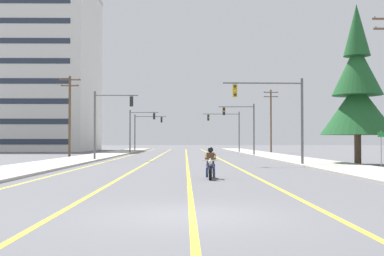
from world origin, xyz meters
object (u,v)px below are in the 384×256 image
at_px(traffic_signal_near_left, 107,115).
at_px(apartment_building_far_left_block, 34,69).
at_px(traffic_signal_far_left, 144,127).
at_px(utility_pole_right_far, 271,119).
at_px(traffic_signal_near_right, 279,107).
at_px(traffic_signal_mid_right, 244,122).
at_px(street_sign, 381,145).
at_px(traffic_signal_mid_left, 138,125).
at_px(traffic_signal_far_right, 228,125).
at_px(conifer_tree_right_verge_near, 357,91).
at_px(motorcycle_with_rider, 210,166).
at_px(utility_pole_left_near, 70,113).

height_order(traffic_signal_near_left, apartment_building_far_left_block, apartment_building_far_left_block).
bearing_deg(traffic_signal_far_left, utility_pole_right_far, -23.63).
xyz_separation_m(traffic_signal_near_right, traffic_signal_near_left, (-13.65, 9.20, -0.11)).
bearing_deg(traffic_signal_mid_right, street_sign, -77.99).
bearing_deg(traffic_signal_mid_left, traffic_signal_near_right, -69.08).
height_order(traffic_signal_mid_left, utility_pole_right_far, utility_pole_right_far).
xyz_separation_m(traffic_signal_mid_left, traffic_signal_far_right, (13.29, 4.01, 0.09)).
bearing_deg(traffic_signal_near_right, conifer_tree_right_verge_near, 9.56).
xyz_separation_m(motorcycle_with_rider, traffic_signal_mid_right, (5.86, 35.41, 3.48)).
height_order(traffic_signal_mid_left, conifer_tree_right_verge_near, conifer_tree_right_verge_near).
height_order(motorcycle_with_rider, traffic_signal_near_right, traffic_signal_near_right).
bearing_deg(traffic_signal_near_left, traffic_signal_mid_left, 89.36).
relative_size(motorcycle_with_rider, traffic_signal_near_left, 0.35).
distance_m(traffic_signal_near_right, utility_pole_right_far, 38.40).
bearing_deg(utility_pole_left_near, conifer_tree_right_verge_near, -34.94).
bearing_deg(utility_pole_left_near, traffic_signal_near_right, -44.07).
xyz_separation_m(utility_pole_left_near, utility_pole_right_far, (25.42, 19.28, 0.31)).
height_order(traffic_signal_near_right, apartment_building_far_left_block, apartment_building_far_left_block).
distance_m(traffic_signal_far_left, conifer_tree_right_verge_near, 49.49).
distance_m(traffic_signal_near_right, traffic_signal_far_right, 38.96).
height_order(traffic_signal_far_left, street_sign, traffic_signal_far_left).
height_order(traffic_signal_near_left, conifer_tree_right_verge_near, conifer_tree_right_verge_near).
bearing_deg(street_sign, motorcycle_with_rider, -142.45).
bearing_deg(street_sign, utility_pole_left_near, 139.34).
relative_size(traffic_signal_near_left, traffic_signal_mid_left, 1.00).
bearing_deg(motorcycle_with_rider, utility_pole_right_far, 76.80).
bearing_deg(utility_pole_right_far, traffic_signal_near_right, -99.29).
distance_m(traffic_signal_mid_right, street_sign, 27.28).
height_order(motorcycle_with_rider, traffic_signal_near_left, traffic_signal_near_left).
height_order(traffic_signal_far_right, street_sign, traffic_signal_far_right).
bearing_deg(apartment_building_far_left_block, motorcycle_with_rider, -66.50).
distance_m(traffic_signal_mid_right, conifer_tree_right_verge_near, 23.21).
xyz_separation_m(traffic_signal_far_left, street_sign, (19.51, -49.57, -2.63)).
bearing_deg(utility_pole_left_near, traffic_signal_far_right, 46.74).
bearing_deg(apartment_building_far_left_block, traffic_signal_far_left, -21.05).
relative_size(traffic_signal_near_right, traffic_signal_near_left, 1.00).
xyz_separation_m(traffic_signal_mid_right, conifer_tree_right_verge_near, (5.59, -22.48, 1.37)).
distance_m(utility_pole_left_near, utility_pole_right_far, 31.90).
relative_size(utility_pole_left_near, conifer_tree_right_verge_near, 0.75).
height_order(traffic_signal_mid_left, traffic_signal_far_right, same).
distance_m(traffic_signal_near_right, traffic_signal_near_left, 16.46).
relative_size(traffic_signal_near_right, traffic_signal_mid_left, 1.00).
bearing_deg(utility_pole_left_near, motorcycle_with_rider, -65.77).
height_order(traffic_signal_far_right, traffic_signal_far_left, same).
bearing_deg(traffic_signal_mid_right, motorcycle_with_rider, -99.40).
xyz_separation_m(traffic_signal_far_right, utility_pole_right_far, (6.27, -1.07, 0.95)).
distance_m(traffic_signal_near_left, traffic_signal_mid_right, 20.02).
bearing_deg(utility_pole_left_near, street_sign, -40.66).
bearing_deg(traffic_signal_far_right, street_sign, -81.74).
bearing_deg(utility_pole_right_far, traffic_signal_far_left, 156.37).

